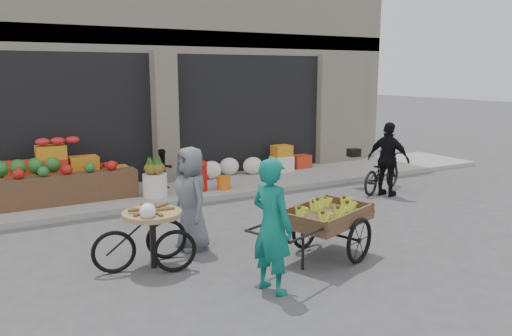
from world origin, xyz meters
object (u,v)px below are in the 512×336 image
bicycle (382,172)px  cyclist (388,159)px  orange_bucket (224,183)px  banana_cart (325,214)px  vendor_grey (191,198)px  seated_person (163,169)px  pineapple_bin (155,185)px  vendor_woman (272,226)px  tricycle_cart (152,230)px  fire_hydrant (203,175)px

bicycle → cyclist: (-0.20, -0.40, 0.39)m
orange_bucket → banana_cart: bearing=-95.8°
vendor_grey → cyclist: cyclist is taller
vendor_grey → cyclist: 5.28m
banana_cart → cyclist: size_ratio=1.47×
seated_person → vendor_grey: bearing=-112.3°
pineapple_bin → vendor_woman: size_ratio=0.30×
pineapple_bin → cyclist: cyclist is taller
seated_person → bicycle: bearing=-36.3°
tricycle_cart → orange_bucket: bearing=58.4°
pineapple_bin → vendor_woman: bearing=-91.3°
orange_bucket → vendor_woman: size_ratio=0.18×
bicycle → seated_person: bearing=42.3°
orange_bucket → cyclist: (3.18, -1.96, 0.57)m
pineapple_bin → tricycle_cart: (-1.20, -3.58, 0.20)m
fire_hydrant → seated_person: 0.96m
vendor_woman → fire_hydrant: bearing=-28.5°
fire_hydrant → vendor_grey: (-1.50, -3.05, 0.32)m
bicycle → orange_bucket: bearing=43.8°
fire_hydrant → seated_person: size_ratio=0.76×
vendor_woman → tricycle_cart: bearing=20.9°
fire_hydrant → cyclist: size_ratio=0.42×
tricycle_cart → fire_hydrant: bearing=64.2°
seated_person → vendor_grey: size_ratio=0.57×
seated_person → banana_cart: 5.17m
vendor_woman → pineapple_bin: bearing=-16.2°
bicycle → fire_hydrant: bearing=46.0°
seated_person → vendor_woman: vendor_woman is taller
seated_person → cyclist: bearing=-41.3°
seated_person → banana_cart: size_ratio=0.38×
pineapple_bin → seated_person: size_ratio=0.56×
fire_hydrant → tricycle_cart: bearing=-123.1°
pineapple_bin → tricycle_cart: bearing=-108.5°
vendor_grey → orange_bucket: bearing=142.2°
tricycle_cart → bicycle: tricycle_cart is taller
banana_cart → vendor_grey: vendor_grey is taller
fire_hydrant → tricycle_cart: (-2.30, -3.53, 0.06)m
vendor_woman → banana_cart: bearing=-80.5°
pineapple_bin → fire_hydrant: 1.11m
fire_hydrant → cyclist: (3.68, -2.01, 0.34)m
vendor_woman → vendor_grey: (-0.29, 1.98, -0.05)m
pineapple_bin → vendor_grey: 3.16m
orange_bucket → bicycle: 3.72m
orange_bucket → bicycle: size_ratio=0.19×
seated_person → tricycle_cart: bearing=-120.9°
vendor_grey → cyclist: size_ratio=0.98×
fire_hydrant → vendor_grey: 3.42m
cyclist → fire_hydrant: bearing=39.9°
vendor_woman → cyclist: vendor_woman is taller
pineapple_bin → cyclist: (4.78, -2.06, 0.47)m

